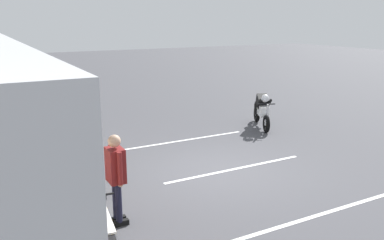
% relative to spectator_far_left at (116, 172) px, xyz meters
% --- Properties ---
extents(ground_plane, '(80.00, 80.00, 0.00)m').
position_rel_spectator_far_left_xyz_m(ground_plane, '(1.38, -2.99, -1.02)').
color(ground_plane, '#424247').
extents(spectator_far_left, '(0.57, 0.31, 1.71)m').
position_rel_spectator_far_left_xyz_m(spectator_far_left, '(0.00, 0.00, 0.00)').
color(spectator_far_left, black).
rests_on(spectator_far_left, ground_plane).
extents(spectator_left, '(0.58, 0.37, 1.70)m').
position_rel_spectator_far_left_xyz_m(spectator_left, '(1.26, 0.02, -0.01)').
color(spectator_left, '#473823').
rests_on(spectator_left, ground_plane).
extents(spectator_centre, '(0.57, 0.39, 1.73)m').
position_rel_spectator_far_left_xyz_m(spectator_centre, '(2.27, -0.13, 0.01)').
color(spectator_centre, black).
rests_on(spectator_centre, ground_plane).
extents(spectator_right, '(0.58, 0.38, 1.77)m').
position_rel_spectator_far_left_xyz_m(spectator_right, '(3.47, -0.09, 0.05)').
color(spectator_right, '#473823').
rests_on(spectator_right, ground_plane).
extents(stunt_motorcycle, '(1.91, 1.04, 1.23)m').
position_rel_spectator_far_left_xyz_m(stunt_motorcycle, '(4.18, -6.64, -0.40)').
color(stunt_motorcycle, black).
rests_on(stunt_motorcycle, ground_plane).
extents(bay_line_a, '(0.14, 4.21, 0.01)m').
position_rel_spectator_far_left_xyz_m(bay_line_a, '(-1.55, -3.53, -1.01)').
color(bay_line_a, white).
rests_on(bay_line_a, ground_plane).
extents(bay_line_b, '(0.14, 3.99, 0.01)m').
position_rel_spectator_far_left_xyz_m(bay_line_b, '(1.26, -3.53, -1.01)').
color(bay_line_b, white).
rests_on(bay_line_b, ground_plane).
extents(bay_line_c, '(0.14, 4.16, 0.01)m').
position_rel_spectator_far_left_xyz_m(bay_line_c, '(4.08, -3.53, -1.01)').
color(bay_line_c, white).
rests_on(bay_line_c, ground_plane).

